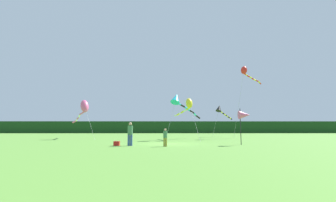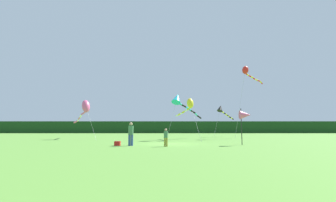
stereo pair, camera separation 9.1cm
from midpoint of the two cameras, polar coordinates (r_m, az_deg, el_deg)
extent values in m
plane|color=#5B9338|center=(20.17, 0.00, -10.50)|extent=(120.00, 120.00, 0.00)
cube|color=#193D19|center=(65.12, -0.31, -6.47)|extent=(108.00, 3.47, 3.21)
cylinder|color=#334C8C|center=(18.18, -9.78, -9.47)|extent=(0.18, 0.18, 0.85)
cylinder|color=#334C8C|center=(18.15, -9.16, -9.48)|extent=(0.18, 0.18, 0.85)
cylinder|color=#3F724C|center=(18.14, -9.43, -7.06)|extent=(0.39, 0.39, 0.68)
sphere|color=tan|center=(18.14, -9.40, -5.60)|extent=(0.25, 0.25, 0.25)
cylinder|color=olive|center=(17.29, -1.09, -10.08)|extent=(0.13, 0.13, 0.63)
cylinder|color=olive|center=(17.28, -0.61, -10.09)|extent=(0.13, 0.13, 0.63)
cylinder|color=#3F724C|center=(17.26, -0.84, -8.22)|extent=(0.29, 0.29, 0.50)
sphere|color=tan|center=(17.26, -0.84, -7.09)|extent=(0.18, 0.18, 0.18)
cube|color=red|center=(18.50, -12.64, -10.15)|extent=(0.43, 0.43, 0.34)
cylinder|color=black|center=(19.74, 17.28, -6.02)|extent=(0.06, 0.06, 2.93)
cone|color=#E5598C|center=(19.88, 18.15, -3.28)|extent=(0.90, 0.70, 0.70)
cylinder|color=#B2B2B2|center=(29.25, -18.84, -4.93)|extent=(2.44, 3.11, 4.13)
ellipsoid|color=#E5598C|center=(31.22, -19.91, -1.19)|extent=(1.77, 1.88, 2.00)
cylinder|color=#E5598C|center=(31.57, -20.44, -2.79)|extent=(0.93, 0.82, 0.50)
cylinder|color=white|center=(32.47, -21.03, -3.38)|extent=(0.67, 1.01, 0.47)
cylinder|color=#E5598C|center=(33.43, -21.32, -3.89)|extent=(0.70, 0.99, 0.42)
cylinder|color=white|center=(34.39, -21.58, -4.31)|extent=(0.66, 1.00, 0.41)
cylinder|color=#E5598C|center=(35.31, -22.07, -4.71)|extent=(0.91, 0.83, 0.43)
cylinder|color=#B2B2B2|center=(33.14, 17.00, -0.44)|extent=(2.28, 1.61, 9.57)
ellipsoid|color=red|center=(35.05, 18.11, 7.22)|extent=(1.37, 1.31, 1.29)
cylinder|color=red|center=(35.15, 18.30, 6.35)|extent=(0.49, 0.51, 0.27)
cylinder|color=yellow|center=(35.55, 18.62, 6.10)|extent=(0.48, 0.50, 0.25)
cylinder|color=red|center=(35.91, 19.04, 5.82)|extent=(0.57, 0.42, 0.34)
cylinder|color=yellow|center=(36.24, 19.53, 5.52)|extent=(0.54, 0.45, 0.31)
cylinder|color=red|center=(36.60, 19.97, 5.22)|extent=(0.55, 0.47, 0.33)
cylinder|color=yellow|center=(36.94, 20.43, 4.93)|extent=(0.55, 0.41, 0.31)
cylinder|color=red|center=(37.25, 20.94, 4.68)|extent=(0.55, 0.39, 0.30)
cylinder|color=yellow|center=(37.61, 21.36, 4.40)|extent=(0.52, 0.51, 0.33)
cylinder|color=red|center=(38.01, 21.64, 4.08)|extent=(0.50, 0.53, 0.33)
cylinder|color=#B2B2B2|center=(25.11, 6.42, -4.90)|extent=(0.78, 3.44, 4.22)
ellipsoid|color=yellow|center=(26.90, 5.13, -0.55)|extent=(0.99, 1.31, 1.45)
cylinder|color=yellow|center=(27.13, 4.82, -1.87)|extent=(0.45, 0.72, 0.37)
cylinder|color=white|center=(27.68, 4.18, -2.29)|extent=(0.46, 0.70, 0.32)
cylinder|color=yellow|center=(28.22, 3.54, -2.67)|extent=(0.48, 0.71, 0.36)
cylinder|color=white|center=(28.79, 2.99, -2.99)|extent=(0.39, 0.69, 0.27)
cylinder|color=yellow|center=(29.37, 2.49, -3.25)|extent=(0.46, 0.70, 0.32)
cylinder|color=white|center=(29.93, 1.91, -3.51)|extent=(0.47, 0.68, 0.27)
cylinder|color=#B2B2B2|center=(34.94, 11.60, -5.18)|extent=(1.47, 1.70, 4.37)
cone|color=black|center=(36.03, 12.36, -1.73)|extent=(1.41, 1.45, 1.27)
cylinder|color=black|center=(36.19, 12.60, -2.47)|extent=(0.52, 0.50, 0.31)
cylinder|color=yellow|center=(36.60, 12.95, -2.69)|extent=(0.46, 0.55, 0.32)
cylinder|color=black|center=(37.01, 13.30, -2.95)|extent=(0.54, 0.50, 0.35)
cylinder|color=yellow|center=(37.42, 13.68, -3.22)|extent=(0.49, 0.55, 0.35)
cylinder|color=black|center=(37.84, 14.00, -3.41)|extent=(0.48, 0.51, 0.26)
cylinder|color=yellow|center=(38.28, 14.25, -3.59)|extent=(0.43, 0.57, 0.34)
cylinder|color=black|center=(38.69, 14.57, -3.85)|extent=(0.56, 0.48, 0.35)
cylinder|color=yellow|center=(39.09, 14.92, -4.05)|extent=(0.46, 0.54, 0.29)
cylinder|color=black|center=(39.53, 15.21, -4.25)|extent=(0.52, 0.53, 0.35)
cylinder|color=#B2B2B2|center=(25.42, 0.64, -4.31)|extent=(1.23, 2.54, 4.80)
cone|color=#1EB7CC|center=(26.89, 1.87, 0.69)|extent=(1.63, 1.84, 1.57)
cylinder|color=#1EB7CC|center=(27.30, 2.43, -0.61)|extent=(0.76, 1.07, 0.37)
cylinder|color=black|center=(28.25, 3.48, -1.17)|extent=(0.75, 1.07, 0.38)
cylinder|color=#1EB7CC|center=(29.16, 4.59, -1.86)|extent=(0.89, 1.02, 0.54)
cylinder|color=black|center=(30.06, 5.74, -2.61)|extent=(0.85, 1.03, 0.48)
cylinder|color=#1EB7CC|center=(31.04, 6.51, -3.22)|extent=(0.57, 1.14, 0.44)
cylinder|color=black|center=(32.03, 7.23, -3.87)|extent=(0.86, 1.04, 0.55)
camera|label=1|loc=(0.05, -90.10, 0.01)|focal=24.78mm
camera|label=2|loc=(0.05, 89.90, -0.01)|focal=24.78mm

